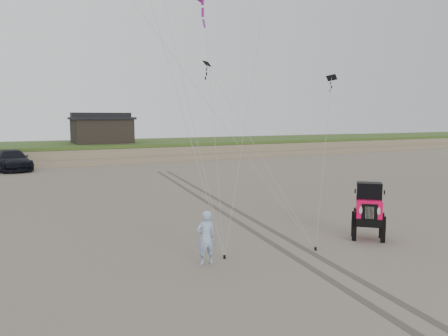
{
  "coord_description": "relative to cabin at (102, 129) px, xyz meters",
  "views": [
    {
      "loc": [
        -8.05,
        -12.15,
        4.59
      ],
      "look_at": [
        -0.27,
        3.0,
        2.6
      ],
      "focal_mm": 35.0,
      "sensor_mm": 36.0,
      "label": 1
    }
  ],
  "objects": [
    {
      "name": "stake_main",
      "position": [
        -3.74,
        -36.9,
        -3.18
      ],
      "size": [
        0.08,
        0.08,
        0.12
      ],
      "primitive_type": "cylinder",
      "color": "black",
      "rests_on": "ground"
    },
    {
      "name": "cabin",
      "position": [
        0.0,
        0.0,
        0.0
      ],
      "size": [
        6.4,
        5.4,
        3.35
      ],
      "color": "black",
      "rests_on": "dune_ridge"
    },
    {
      "name": "dune_ridge",
      "position": [
        -2.0,
        0.5,
        -2.42
      ],
      "size": [
        160.0,
        14.25,
        1.73
      ],
      "color": "#7A6B54",
      "rests_on": "ground"
    },
    {
      "name": "ground",
      "position": [
        -2.0,
        -37.0,
        -3.24
      ],
      "size": [
        160.0,
        160.0,
        0.0
      ],
      "primitive_type": "plane",
      "color": "#6B6054",
      "rests_on": "ground"
    },
    {
      "name": "jeep",
      "position": [
        2.08,
        -37.39,
        -2.38
      ],
      "size": [
        4.56,
        4.78,
        1.72
      ],
      "primitive_type": null,
      "rotation": [
        0.0,
        0.0,
        -0.73
      ],
      "color": "#FF094D",
      "rests_on": "ground"
    },
    {
      "name": "tire_tracks",
      "position": [
        0.0,
        -29.0,
        -3.23
      ],
      "size": [
        5.22,
        29.74,
        0.01
      ],
      "color": "#4C443D",
      "rests_on": "ground"
    },
    {
      "name": "stake_aux",
      "position": [
        -0.53,
        -37.56,
        -3.18
      ],
      "size": [
        0.08,
        0.08,
        0.12
      ],
      "primitive_type": "cylinder",
      "color": "black",
      "rests_on": "ground"
    },
    {
      "name": "truck_c",
      "position": [
        -9.24,
        -7.29,
        -2.36
      ],
      "size": [
        3.46,
        6.39,
        1.76
      ],
      "primitive_type": "imported",
      "rotation": [
        0.0,
        0.0,
        0.17
      ],
      "color": "black",
      "rests_on": "ground"
    },
    {
      "name": "man",
      "position": [
        -4.5,
        -37.11,
        -2.38
      ],
      "size": [
        0.65,
        0.44,
        1.72
      ],
      "primitive_type": "imported",
      "rotation": [
        0.0,
        0.0,
        3.09
      ],
      "color": "#819DC8",
      "rests_on": "ground"
    }
  ]
}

